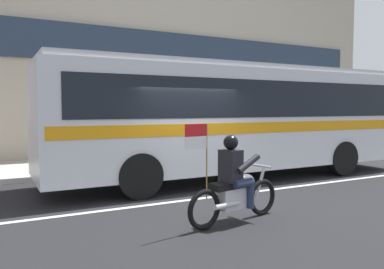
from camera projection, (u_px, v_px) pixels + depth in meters
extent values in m
plane|color=black|center=(189.00, 193.00, 9.11)|extent=(60.00, 60.00, 0.00)
cube|color=#B7B2A8|center=(124.00, 163.00, 13.61)|extent=(28.00, 3.80, 0.15)
cube|color=silver|center=(202.00, 198.00, 8.58)|extent=(26.60, 0.14, 0.01)
cube|color=#233347|center=(108.00, 44.00, 14.95)|extent=(25.76, 0.10, 1.40)
cube|color=silver|center=(237.00, 119.00, 11.07)|extent=(11.06, 2.60, 2.70)
cube|color=black|center=(237.00, 100.00, 11.03)|extent=(10.18, 2.64, 0.96)
cube|color=orange|center=(237.00, 126.00, 11.08)|extent=(10.84, 2.63, 0.28)
cube|color=#BABCC3|center=(238.00, 70.00, 10.97)|extent=(10.84, 2.47, 0.16)
cylinder|color=black|center=(140.00, 176.00, 8.52)|extent=(1.04, 0.30, 1.04)
cylinder|color=black|center=(342.00, 158.00, 11.52)|extent=(1.04, 0.30, 1.04)
torus|color=black|center=(262.00, 197.00, 7.24)|extent=(0.69, 0.22, 0.69)
torus|color=black|center=(204.00, 210.00, 6.34)|extent=(0.69, 0.22, 0.69)
cube|color=silver|center=(233.00, 198.00, 6.75)|extent=(0.68, 0.40, 0.36)
ellipsoid|color=#59565B|center=(243.00, 180.00, 6.89)|extent=(0.52, 0.37, 0.24)
cube|color=black|center=(225.00, 186.00, 6.61)|extent=(0.60, 0.36, 0.12)
cylinder|color=silver|center=(260.00, 182.00, 7.18)|extent=(0.28, 0.11, 0.58)
cylinder|color=silver|center=(258.00, 165.00, 7.11)|extent=(0.16, 0.64, 0.04)
cylinder|color=silver|center=(227.00, 205.00, 6.44)|extent=(0.56, 0.19, 0.09)
cube|color=black|center=(231.00, 166.00, 6.67)|extent=(0.34, 0.41, 0.56)
sphere|color=black|center=(231.00, 142.00, 6.64)|extent=(0.26, 0.26, 0.26)
cylinder|color=#232D4C|center=(229.00, 180.00, 6.91)|extent=(0.44, 0.23, 0.15)
cylinder|color=#232D4C|center=(236.00, 192.00, 7.04)|extent=(0.13, 0.13, 0.46)
cylinder|color=#232D4C|center=(244.00, 183.00, 6.63)|extent=(0.44, 0.23, 0.15)
cylinder|color=#232D4C|center=(250.00, 195.00, 6.76)|extent=(0.13, 0.13, 0.46)
cylinder|color=black|center=(232.00, 161.00, 6.97)|extent=(0.53, 0.21, 0.32)
cylinder|color=black|center=(249.00, 163.00, 6.66)|extent=(0.53, 0.21, 0.32)
cylinder|color=olive|center=(207.00, 161.00, 6.31)|extent=(0.02, 0.02, 1.25)
cube|color=red|center=(196.00, 130.00, 6.13)|extent=(0.44, 0.10, 0.20)
cube|color=white|center=(196.00, 143.00, 6.15)|extent=(0.44, 0.10, 0.20)
cylinder|color=gold|center=(217.00, 152.00, 13.88)|extent=(0.22, 0.22, 0.58)
sphere|color=gold|center=(217.00, 142.00, 13.86)|extent=(0.20, 0.20, 0.20)
cylinder|color=gold|center=(219.00, 152.00, 13.75)|extent=(0.09, 0.10, 0.09)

